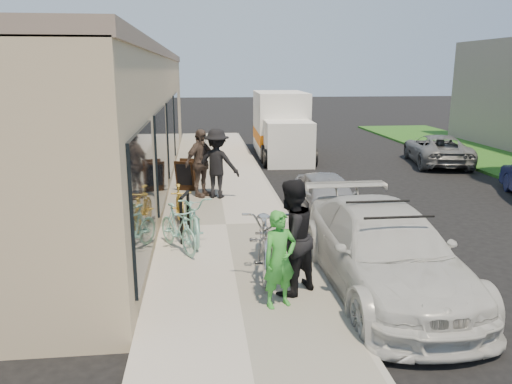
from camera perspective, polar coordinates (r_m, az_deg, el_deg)
name	(u,v)px	position (r m, az deg, el deg)	size (l,w,h in m)	color
ground	(348,279)	(9.14, 10.42, -9.75)	(120.00, 120.00, 0.00)	black
sidewalk	(226,227)	(11.57, -3.44, -4.05)	(3.00, 34.00, 0.15)	#B0AA9F
curb	(292,225)	(11.75, 4.15, -3.83)	(0.12, 34.00, 0.13)	#9A968D
storefront	(112,119)	(16.29, -16.09, 8.02)	(3.60, 20.00, 4.22)	tan
bike_rack	(185,212)	(10.48, -8.14, -2.26)	(0.20, 0.69, 0.98)	black
sandwich_board	(186,175)	(14.79, -7.99, 1.95)	(0.69, 0.69, 0.90)	black
sedan_white	(384,250)	(8.60, 14.41, -6.48)	(1.99, 4.85, 1.45)	silver
sedan_silver	(327,196)	(12.55, 8.13, -0.46)	(1.31, 3.26, 1.11)	#A4A4A9
moving_truck	(281,128)	(21.42, 2.93, 7.30)	(2.22, 5.53, 2.69)	white
far_car_gray	(437,149)	(20.79, 19.97, 4.60)	(1.94, 4.21, 1.17)	slate
tandem_bike	(266,236)	(8.85, 1.13, -5.06)	(0.81, 2.31, 1.22)	#AEAFB1
woman_rider	(280,259)	(7.45, 2.71, -7.69)	(0.54, 0.36, 1.48)	green
man_standing	(291,237)	(7.83, 3.97, -5.19)	(0.90, 0.70, 1.85)	black
cruiser_bike_a	(178,228)	(9.89, -8.93, -4.12)	(0.42, 1.50, 0.90)	#8ACFBC
cruiser_bike_b	(192,216)	(10.49, -7.29, -2.75)	(0.66, 1.90, 1.00)	#8ACFBC
cruiser_bike_c	(180,207)	(11.39, -8.67, -1.66)	(0.43, 1.54, 0.92)	gold
bystander_a	(217,163)	(13.77, -4.49, 3.27)	(1.24, 0.71, 1.92)	black
bystander_b	(200,163)	(13.94, -6.37, 3.30)	(1.11, 0.46, 1.89)	#514139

